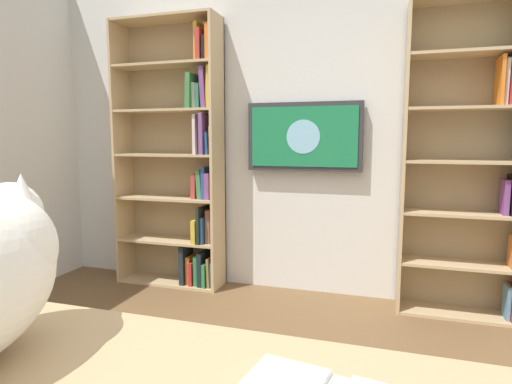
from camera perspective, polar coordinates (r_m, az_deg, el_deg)
wall_back at (r=3.44m, az=7.03°, el=8.96°), size 4.52×0.06×2.70m
bookshelf_left at (r=3.28m, az=28.39°, el=3.85°), size 0.88×0.28×2.16m
bookshelf_right at (r=3.63m, az=-9.89°, el=4.30°), size 0.91×0.28×2.20m
wall_mounted_tv at (r=3.36m, az=6.43°, el=7.33°), size 0.90×0.07×0.53m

